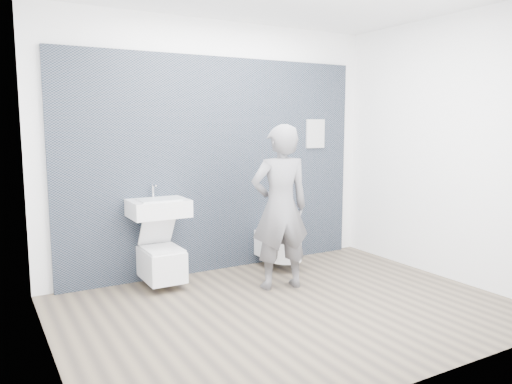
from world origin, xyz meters
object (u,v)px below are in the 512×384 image
toilet_square (161,262)px  toilet_rounded (281,245)px  washbasin (158,208)px  visitor (280,207)px

toilet_square → toilet_rounded: (1.43, -0.04, 0.01)m
toilet_square → toilet_rounded: bearing=-1.7°
washbasin → visitor: 1.24m
toilet_square → visitor: 1.34m
washbasin → visitor: bearing=-32.7°
visitor → toilet_rounded: bearing=-111.8°
washbasin → toilet_square: (0.00, -0.05, -0.56)m
toilet_rounded → visitor: size_ratio=0.37×
washbasin → visitor: (1.04, -0.67, 0.01)m
washbasin → toilet_square: 0.56m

